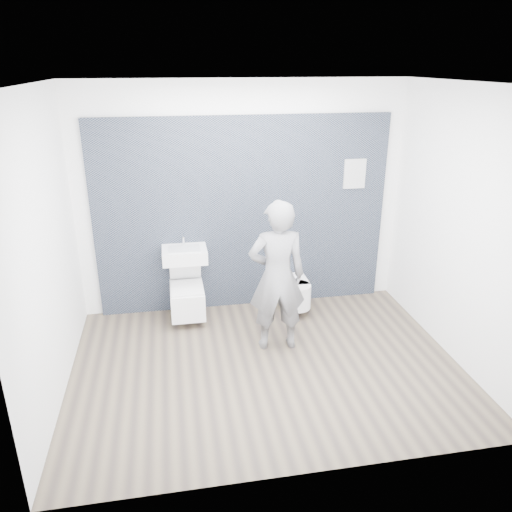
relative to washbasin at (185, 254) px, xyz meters
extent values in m
plane|color=brown|center=(0.75, -1.24, -0.83)|extent=(4.00, 4.00, 0.00)
plane|color=white|center=(0.75, 0.26, 0.57)|extent=(4.00, 0.00, 4.00)
plane|color=white|center=(0.75, -2.74, 0.57)|extent=(4.00, 0.00, 4.00)
plane|color=white|center=(-1.25, -1.24, 0.57)|extent=(0.00, 3.00, 3.00)
plane|color=white|center=(2.75, -1.24, 0.57)|extent=(0.00, 3.00, 3.00)
plane|color=white|center=(0.75, -1.24, 1.97)|extent=(4.00, 4.00, 0.00)
cube|color=black|center=(0.75, 0.23, -0.83)|extent=(3.60, 0.06, 2.40)
cube|color=white|center=(0.00, 0.00, -0.01)|extent=(0.53, 0.39, 0.16)
cube|color=silver|center=(0.00, -0.02, 0.07)|extent=(0.37, 0.26, 0.03)
cylinder|color=silver|center=(0.00, 0.14, 0.14)|extent=(0.02, 0.02, 0.13)
cylinder|color=silver|center=(0.00, 0.09, 0.20)|extent=(0.02, 0.09, 0.02)
cylinder|color=silver|center=(0.00, 0.18, -0.14)|extent=(0.04, 0.04, 0.11)
cube|color=white|center=(0.00, -0.09, -0.56)|extent=(0.40, 0.58, 0.34)
cylinder|color=silver|center=(0.00, -0.13, -0.41)|extent=(0.28, 0.28, 0.03)
cube|color=white|center=(0.00, -0.13, -0.38)|extent=(0.38, 0.46, 0.02)
cube|color=white|center=(0.00, 0.04, -0.19)|extent=(0.38, 0.22, 0.38)
cube|color=silver|center=(0.00, 0.17, -0.69)|extent=(0.11, 0.06, 0.08)
cube|color=white|center=(1.35, 0.00, -0.58)|extent=(0.34, 0.40, 0.29)
cylinder|color=white|center=(1.35, -0.20, -0.58)|extent=(0.34, 0.34, 0.29)
cube|color=white|center=(1.35, -0.03, -0.43)|extent=(0.32, 0.38, 0.03)
cylinder|color=white|center=(1.35, -0.22, -0.43)|extent=(0.32, 0.32, 0.03)
cube|color=silver|center=(1.35, 0.17, -0.69)|extent=(0.10, 0.06, 0.08)
cube|color=white|center=(2.14, 0.18, -0.83)|extent=(0.27, 0.03, 0.36)
imported|color=slate|center=(0.94, -0.88, 0.02)|extent=(0.63, 0.43, 1.68)
camera|label=1|loc=(-0.14, -5.60, 2.15)|focal=35.00mm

